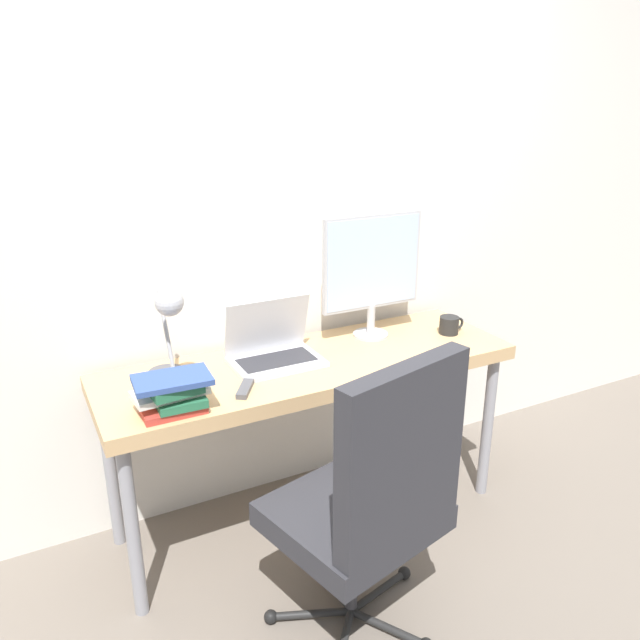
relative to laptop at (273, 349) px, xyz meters
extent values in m
plane|color=#70665B|center=(0.14, -0.33, -0.82)|extent=(12.00, 12.00, 0.00)
cube|color=silver|center=(0.14, 0.28, 0.48)|extent=(8.00, 0.05, 2.60)
cube|color=tan|center=(0.14, -0.06, -0.08)|extent=(1.74, 0.55, 0.06)
cylinder|color=gray|center=(-0.67, -0.27, -0.47)|extent=(0.05, 0.05, 0.71)
cylinder|color=gray|center=(0.95, -0.27, -0.47)|extent=(0.05, 0.05, 0.71)
cylinder|color=gray|center=(-0.67, 0.16, -0.47)|extent=(0.05, 0.05, 0.71)
cylinder|color=gray|center=(0.95, 0.16, -0.47)|extent=(0.05, 0.05, 0.71)
cube|color=silver|center=(0.00, -0.03, -0.04)|extent=(0.36, 0.25, 0.02)
cube|color=#2D2D33|center=(0.00, -0.03, -0.03)|extent=(0.31, 0.15, 0.00)
cube|color=silver|center=(0.00, 0.06, 0.09)|extent=(0.36, 0.07, 0.24)
cube|color=navy|center=(0.00, 0.06, 0.08)|extent=(0.32, 0.06, 0.21)
cylinder|color=#B7B7BC|center=(0.51, 0.06, -0.05)|extent=(0.16, 0.16, 0.01)
cylinder|color=#B7B7BC|center=(0.51, 0.06, 0.03)|extent=(0.04, 0.04, 0.14)
cube|color=#B7B7BC|center=(0.51, 0.07, 0.29)|extent=(0.48, 0.02, 0.42)
cube|color=silver|center=(0.51, 0.06, 0.29)|extent=(0.46, 0.00, 0.39)
cylinder|color=#4C4C51|center=(-0.43, 0.07, -0.04)|extent=(0.14, 0.14, 0.02)
cylinder|color=#99999E|center=(-0.43, 0.00, 0.13)|extent=(0.02, 0.17, 0.34)
sphere|color=#B2B2B7|center=(-0.43, -0.08, 0.29)|extent=(0.10, 0.10, 0.10)
sphere|color=black|center=(0.29, -0.58, -0.80)|extent=(0.05, 0.05, 0.05)
cylinder|color=black|center=(0.15, -0.62, -0.80)|extent=(0.29, 0.10, 0.03)
sphere|color=black|center=(0.03, -0.36, -0.80)|extent=(0.05, 0.05, 0.05)
cylinder|color=black|center=(0.02, -0.50, -0.80)|extent=(0.05, 0.29, 0.03)
sphere|color=black|center=(-0.27, -0.54, -0.80)|extent=(0.05, 0.05, 0.05)
cylinder|color=black|center=(-0.13, -0.60, -0.80)|extent=(0.28, 0.14, 0.03)
cylinder|color=black|center=(0.08, -0.78, -0.80)|extent=(0.18, 0.26, 0.03)
cylinder|color=#2D2D33|center=(0.01, -0.65, -0.60)|extent=(0.04, 0.04, 0.35)
cube|color=#2D2D33|center=(0.01, -0.65, -0.37)|extent=(0.63, 0.59, 0.09)
cube|color=#2D2D33|center=(0.05, -0.85, -0.04)|extent=(0.50, 0.19, 0.58)
cube|color=#B2382D|center=(-0.48, -0.24, -0.04)|extent=(0.21, 0.13, 0.03)
cube|color=#286B47|center=(-0.46, -0.24, -0.01)|extent=(0.17, 0.15, 0.03)
cube|color=silver|center=(-0.48, -0.22, 0.01)|extent=(0.26, 0.15, 0.02)
cube|color=#286B47|center=(-0.47, -0.23, 0.04)|extent=(0.19, 0.18, 0.04)
cube|color=#334C8C|center=(-0.48, -0.24, 0.07)|extent=(0.27, 0.18, 0.02)
cube|color=#4C4C51|center=(-0.20, -0.20, -0.04)|extent=(0.11, 0.14, 0.02)
cylinder|color=black|center=(0.84, -0.08, -0.01)|extent=(0.09, 0.09, 0.08)
torus|color=black|center=(0.89, -0.08, -0.01)|extent=(0.06, 0.01, 0.06)
ellipsoid|color=black|center=(-0.48, -0.22, -0.03)|extent=(0.13, 0.11, 0.04)
camera|label=1|loc=(-0.91, -2.18, 0.99)|focal=35.00mm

